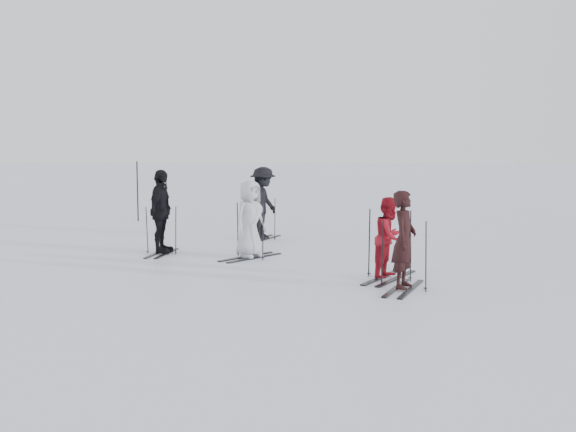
% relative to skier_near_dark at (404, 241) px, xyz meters
% --- Properties ---
extents(ground, '(120.00, 120.00, 0.00)m').
position_rel_skier_near_dark_xyz_m(ground, '(-2.16, 1.68, -0.86)').
color(ground, silver).
rests_on(ground, ground).
extents(skier_near_dark, '(0.60, 0.73, 1.72)m').
position_rel_skier_near_dark_xyz_m(skier_near_dark, '(0.00, 0.00, 0.00)').
color(skier_near_dark, black).
rests_on(skier_near_dark, ground).
extents(skier_red, '(0.85, 0.92, 1.52)m').
position_rel_skier_near_dark_xyz_m(skier_red, '(-0.16, 0.98, -0.10)').
color(skier_red, maroon).
rests_on(skier_red, ground).
extents(skier_grey, '(0.94, 0.99, 1.70)m').
position_rel_skier_near_dark_xyz_m(skier_grey, '(-3.03, 3.20, -0.01)').
color(skier_grey, silver).
rests_on(skier_grey, ground).
extents(skier_uphill_left, '(0.61, 1.17, 1.91)m').
position_rel_skier_near_dark_xyz_m(skier_uphill_left, '(-5.12, 3.68, 0.10)').
color(skier_uphill_left, black).
rests_on(skier_uphill_left, ground).
extents(skier_uphill_far, '(1.10, 1.38, 1.87)m').
position_rel_skier_near_dark_xyz_m(skier_uphill_far, '(-2.98, 6.21, 0.08)').
color(skier_uphill_far, black).
rests_on(skier_uphill_far, ground).
extents(skis_near_dark, '(1.95, 1.46, 1.27)m').
position_rel_skier_near_dark_xyz_m(skis_near_dark, '(0.00, 0.00, -0.22)').
color(skis_near_dark, black).
rests_on(skis_near_dark, ground).
extents(skis_red, '(2.12, 1.75, 1.36)m').
position_rel_skier_near_dark_xyz_m(skis_red, '(-0.16, 0.98, -0.18)').
color(skis_red, black).
rests_on(skis_red, ground).
extents(skis_grey, '(1.93, 1.80, 1.26)m').
position_rel_skier_near_dark_xyz_m(skis_grey, '(-3.03, 3.20, -0.23)').
color(skis_grey, black).
rests_on(skis_grey, ground).
extents(skis_uphill_left, '(1.64, 1.01, 1.13)m').
position_rel_skier_near_dark_xyz_m(skis_uphill_left, '(-5.12, 3.68, -0.29)').
color(skis_uphill_left, black).
rests_on(skis_uphill_left, ground).
extents(skis_uphill_far, '(1.75, 1.35, 1.13)m').
position_rel_skier_near_dark_xyz_m(skis_uphill_far, '(-2.98, 6.21, -0.29)').
color(skis_uphill_far, black).
rests_on(skis_uphill_far, ground).
extents(piste_marker, '(0.05, 0.05, 1.92)m').
position_rel_skier_near_dark_xyz_m(piste_marker, '(-7.31, 10.13, 0.10)').
color(piste_marker, black).
rests_on(piste_marker, ground).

